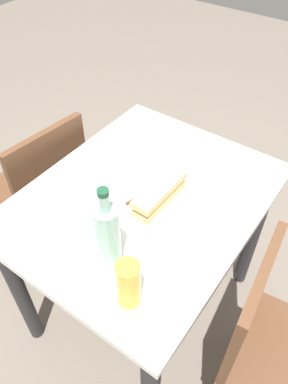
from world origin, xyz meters
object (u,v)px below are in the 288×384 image
(chair_near, at_px, (270,343))
(plate_near, at_px, (160,202))
(dining_table, at_px, (144,222))
(baguette_sandwich_near, at_px, (160,193))
(chair_far, at_px, (44,188))
(beer_glass, at_px, (128,284))
(knife_near, at_px, (144,194))
(water_bottle, at_px, (108,235))

(chair_near, height_order, plate_near, chair_near)
(dining_table, xyz_separation_m, baguette_sandwich_near, (0.00, -0.06, 0.19))
(chair_far, distance_m, plate_near, 0.70)
(baguette_sandwich_near, xyz_separation_m, beer_glass, (-0.35, -0.14, 0.03))
(chair_near, xyz_separation_m, beer_glass, (-0.26, 0.37, 0.36))
(plate_near, bearing_deg, knife_near, 99.52)
(baguette_sandwich_near, height_order, water_bottle, water_bottle)
(baguette_sandwich_near, relative_size, water_bottle, 0.80)
(water_bottle, bearing_deg, beer_glass, -119.69)
(chair_near, xyz_separation_m, plate_near, (0.09, 0.51, 0.29))
(chair_far, distance_m, beer_glass, 0.92)
(plate_near, xyz_separation_m, baguette_sandwich_near, (0.00, 0.00, 0.04))
(chair_near, bearing_deg, water_bottle, 110.81)
(dining_table, xyz_separation_m, chair_near, (-0.09, -0.57, -0.14))
(plate_near, xyz_separation_m, water_bottle, (-0.28, -0.01, 0.11))
(knife_near, distance_m, water_bottle, 0.30)
(water_bottle, height_order, beer_glass, water_bottle)
(beer_glass, bearing_deg, chair_far, 66.21)
(dining_table, distance_m, plate_near, 0.16)
(dining_table, relative_size, water_bottle, 3.21)
(knife_near, height_order, water_bottle, water_bottle)
(chair_far, distance_m, water_bottle, 0.81)
(chair_near, height_order, baguette_sandwich_near, same)
(chair_far, bearing_deg, baguette_sandwich_near, -89.00)
(chair_near, height_order, water_bottle, water_bottle)
(chair_far, xyz_separation_m, beer_glass, (-0.34, -0.78, 0.36))
(dining_table, bearing_deg, baguette_sandwich_near, -87.29)
(plate_near, distance_m, knife_near, 0.06)
(dining_table, xyz_separation_m, water_bottle, (-0.28, -0.07, 0.26))
(chair_near, bearing_deg, knife_near, 82.06)
(chair_near, bearing_deg, beer_glass, 125.32)
(dining_table, height_order, plate_near, plate_near)
(knife_near, bearing_deg, chair_near, -97.94)
(dining_table, xyz_separation_m, plate_near, (0.00, -0.06, 0.15))
(knife_near, bearing_deg, dining_table, 36.71)
(chair_near, height_order, beer_glass, beer_glass)
(chair_near, xyz_separation_m, baguette_sandwich_near, (0.09, 0.51, 0.33))
(chair_far, height_order, baguette_sandwich_near, same)
(water_bottle, relative_size, beer_glass, 1.84)
(chair_far, distance_m, knife_near, 0.65)
(plate_near, xyz_separation_m, beer_glass, (-0.35, -0.14, 0.07))
(baguette_sandwich_near, distance_m, knife_near, 0.07)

